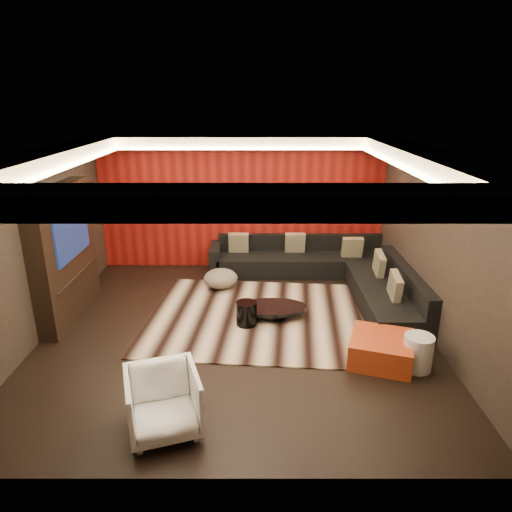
{
  "coord_description": "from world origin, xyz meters",
  "views": [
    {
      "loc": [
        0.3,
        -6.49,
        3.53
      ],
      "look_at": [
        0.3,
        0.6,
        1.05
      ],
      "focal_mm": 32.0,
      "sensor_mm": 36.0,
      "label": 1
    }
  ],
  "objects_px": {
    "drum_stool": "(246,313)",
    "armchair": "(163,402)",
    "white_side_table": "(418,353)",
    "orange_ottoman": "(381,349)",
    "sectional_sofa": "(329,273)",
    "coffee_table": "(272,311)"
  },
  "relations": [
    {
      "from": "drum_stool",
      "to": "armchair",
      "type": "relative_size",
      "value": 0.5
    },
    {
      "from": "white_side_table",
      "to": "orange_ottoman",
      "type": "bearing_deg",
      "value": 157.07
    },
    {
      "from": "armchair",
      "to": "drum_stool",
      "type": "bearing_deg",
      "value": 52.74
    },
    {
      "from": "white_side_table",
      "to": "orange_ottoman",
      "type": "height_order",
      "value": "white_side_table"
    },
    {
      "from": "white_side_table",
      "to": "orange_ottoman",
      "type": "distance_m",
      "value": 0.49
    },
    {
      "from": "drum_stool",
      "to": "sectional_sofa",
      "type": "height_order",
      "value": "sectional_sofa"
    },
    {
      "from": "orange_ottoman",
      "to": "sectional_sofa",
      "type": "distance_m",
      "value": 2.78
    },
    {
      "from": "drum_stool",
      "to": "armchair",
      "type": "distance_m",
      "value": 2.62
    },
    {
      "from": "coffee_table",
      "to": "orange_ottoman",
      "type": "height_order",
      "value": "orange_ottoman"
    },
    {
      "from": "drum_stool",
      "to": "orange_ottoman",
      "type": "bearing_deg",
      "value": -29.02
    },
    {
      "from": "coffee_table",
      "to": "orange_ottoman",
      "type": "bearing_deg",
      "value": -42.03
    },
    {
      "from": "coffee_table",
      "to": "drum_stool",
      "type": "height_order",
      "value": "drum_stool"
    },
    {
      "from": "orange_ottoman",
      "to": "armchair",
      "type": "distance_m",
      "value": 3.11
    },
    {
      "from": "orange_ottoman",
      "to": "sectional_sofa",
      "type": "relative_size",
      "value": 0.23
    },
    {
      "from": "drum_stool",
      "to": "white_side_table",
      "type": "relative_size",
      "value": 0.8
    },
    {
      "from": "sectional_sofa",
      "to": "coffee_table",
      "type": "bearing_deg",
      "value": -129.25
    },
    {
      "from": "coffee_table",
      "to": "white_side_table",
      "type": "bearing_deg",
      "value": -38.35
    },
    {
      "from": "white_side_table",
      "to": "sectional_sofa",
      "type": "height_order",
      "value": "sectional_sofa"
    },
    {
      "from": "orange_ottoman",
      "to": "drum_stool",
      "type": "bearing_deg",
      "value": 150.98
    },
    {
      "from": "coffee_table",
      "to": "white_side_table",
      "type": "height_order",
      "value": "white_side_table"
    },
    {
      "from": "white_side_table",
      "to": "armchair",
      "type": "bearing_deg",
      "value": -159.29
    },
    {
      "from": "coffee_table",
      "to": "sectional_sofa",
      "type": "height_order",
      "value": "sectional_sofa"
    }
  ]
}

